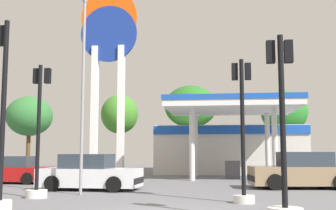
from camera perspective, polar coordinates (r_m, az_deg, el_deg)
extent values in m
cube|color=beige|center=(32.71, 8.38, -6.11)|extent=(10.94, 5.94, 3.54)
cube|color=#194CB2|center=(29.73, 8.48, -3.35)|extent=(10.94, 0.12, 0.60)
cube|color=white|center=(26.30, 8.65, -0.43)|extent=(7.84, 6.56, 0.35)
cube|color=#194CB2|center=(26.34, 8.63, 0.28)|extent=(7.94, 6.66, 0.30)
cylinder|color=silver|center=(24.40, 3.31, -5.36)|extent=(0.32, 0.32, 4.18)
cylinder|color=silver|center=(24.56, 14.38, -5.18)|extent=(0.32, 0.32, 4.18)
cylinder|color=silver|center=(28.00, 3.77, -5.48)|extent=(0.32, 0.32, 4.18)
cylinder|color=silver|center=(28.14, 13.43, -5.33)|extent=(0.32, 0.32, 4.18)
cube|color=#4C4C51|center=(26.19, 8.79, -8.73)|extent=(0.90, 0.60, 1.10)
cube|color=white|center=(28.50, -10.01, -0.76)|extent=(0.40, 0.56, 8.81)
cube|color=white|center=(28.03, -6.44, -0.72)|extent=(0.40, 0.56, 8.81)
cylinder|color=navy|center=(29.24, -8.07, 9.61)|extent=(3.89, 0.22, 3.89)
cylinder|color=#EA4C0C|center=(29.60, -8.03, 11.77)|extent=(3.89, 0.22, 3.89)
cube|color=white|center=(29.46, -8.02, 10.67)|extent=(3.58, 0.08, 0.70)
cylinder|color=black|center=(18.95, 14.41, -10.15)|extent=(0.72, 0.31, 0.70)
cylinder|color=black|center=(20.78, 13.19, -9.83)|extent=(0.72, 0.31, 0.70)
cylinder|color=black|center=(21.56, 20.69, -9.46)|extent=(0.72, 0.31, 0.70)
cube|color=#8C7556|center=(20.21, 17.74, -9.15)|extent=(4.76, 2.39, 0.83)
cube|color=#2D3842|center=(20.23, 18.11, -7.09)|extent=(2.35, 1.92, 0.70)
cube|color=black|center=(19.69, 11.38, -9.76)|extent=(0.32, 1.83, 0.26)
cylinder|color=black|center=(22.58, -18.63, -9.50)|extent=(0.61, 0.22, 0.60)
cylinder|color=black|center=(24.05, -16.90, -9.35)|extent=(0.61, 0.22, 0.60)
cube|color=#A51111|center=(23.85, -20.42, -8.78)|extent=(3.98, 1.71, 0.72)
cube|color=#2D3842|center=(23.76, -20.06, -7.30)|extent=(1.91, 1.50, 0.60)
cylinder|color=black|center=(19.23, -5.81, -10.32)|extent=(0.67, 0.26, 0.66)
cylinder|color=black|center=(17.53, -7.39, -10.68)|extent=(0.67, 0.26, 0.66)
cylinder|color=black|center=(20.11, -13.32, -10.00)|extent=(0.67, 0.26, 0.66)
cylinder|color=black|center=(18.49, -15.51, -10.28)|extent=(0.67, 0.26, 0.66)
cube|color=silver|center=(18.78, -10.55, -9.68)|extent=(4.42, 2.03, 0.78)
cube|color=#2D3842|center=(18.81, -10.95, -7.59)|extent=(2.14, 1.71, 0.66)
cube|color=black|center=(18.17, -4.15, -10.24)|extent=(0.21, 1.73, 0.25)
cylinder|color=black|center=(12.35, -21.55, -0.43)|extent=(0.14, 0.14, 4.97)
cube|color=black|center=(12.96, -21.69, 8.76)|extent=(0.21, 0.20, 0.57)
sphere|color=red|center=(13.11, -21.40, 9.39)|extent=(0.15, 0.15, 0.15)
sphere|color=#D89E0C|center=(13.07, -21.43, 8.63)|extent=(0.15, 0.15, 0.15)
sphere|color=green|center=(13.02, -21.46, 7.86)|extent=(0.15, 0.15, 0.15)
cylinder|color=black|center=(10.55, 15.35, -1.91)|extent=(0.14, 0.14, 4.21)
cube|color=black|center=(10.94, 13.81, 7.03)|extent=(0.21, 0.20, 0.57)
sphere|color=red|center=(11.10, 13.71, 7.79)|extent=(0.15, 0.15, 0.15)
sphere|color=#D89E0C|center=(11.05, 13.74, 6.88)|extent=(0.15, 0.15, 0.15)
sphere|color=green|center=(11.01, 13.76, 5.97)|extent=(0.15, 0.15, 0.15)
cube|color=black|center=(11.00, 16.11, 7.02)|extent=(0.21, 0.20, 0.57)
sphere|color=red|center=(11.16, 15.98, 7.77)|extent=(0.15, 0.15, 0.15)
sphere|color=#D89E0C|center=(11.12, 16.01, 6.87)|extent=(0.15, 0.15, 0.15)
sphere|color=green|center=(11.08, 16.03, 5.97)|extent=(0.15, 0.15, 0.15)
cylinder|color=silver|center=(14.10, 10.33, -12.53)|extent=(0.69, 0.69, 0.26)
cylinder|color=black|center=(14.04, 10.14, -2.85)|extent=(0.14, 0.14, 4.49)
cube|color=black|center=(14.41, 9.08, 4.50)|extent=(0.21, 0.20, 0.57)
sphere|color=red|center=(14.57, 9.05, 5.11)|extent=(0.15, 0.15, 0.15)
sphere|color=#D89E0C|center=(14.54, 9.07, 4.41)|extent=(0.15, 0.15, 0.15)
sphere|color=green|center=(14.50, 9.08, 3.71)|extent=(0.15, 0.15, 0.15)
cube|color=black|center=(14.44, 10.83, 4.52)|extent=(0.21, 0.20, 0.57)
sphere|color=red|center=(14.59, 10.79, 5.12)|extent=(0.15, 0.15, 0.15)
sphere|color=#D89E0C|center=(14.56, 10.80, 4.43)|extent=(0.15, 0.15, 0.15)
sphere|color=green|center=(14.53, 10.82, 3.73)|extent=(0.15, 0.15, 0.15)
cylinder|color=silver|center=(16.13, -17.54, -11.49)|extent=(0.78, 0.78, 0.29)
cylinder|color=black|center=(16.08, -17.25, -2.81)|extent=(0.14, 0.14, 4.59)
cube|color=black|center=(16.54, -17.50, 3.78)|extent=(0.21, 0.20, 0.57)
sphere|color=red|center=(16.68, -17.31, 4.32)|extent=(0.15, 0.15, 0.15)
sphere|color=#D89E0C|center=(16.65, -17.33, 3.71)|extent=(0.15, 0.15, 0.15)
sphere|color=green|center=(16.62, -17.35, 3.10)|extent=(0.15, 0.15, 0.15)
cube|color=black|center=(16.36, -16.09, 3.84)|extent=(0.21, 0.20, 0.57)
sphere|color=red|center=(16.51, -15.91, 4.38)|extent=(0.15, 0.15, 0.15)
sphere|color=#D89E0C|center=(16.47, -15.93, 3.77)|extent=(0.15, 0.15, 0.15)
sphere|color=green|center=(16.44, -15.95, 3.15)|extent=(0.15, 0.15, 0.15)
cylinder|color=brown|center=(41.04, -18.55, -6.02)|extent=(0.37, 0.37, 3.36)
ellipsoid|color=#317034|center=(41.17, -18.39, -1.45)|extent=(4.26, 4.26, 3.71)
cylinder|color=brown|center=(39.73, -6.69, -5.92)|extent=(0.31, 0.31, 3.88)
ellipsoid|color=#3D7F27|center=(39.89, -6.63, -1.24)|extent=(3.51, 3.51, 3.70)
cylinder|color=brown|center=(37.28, 3.16, -5.90)|extent=(0.37, 0.37, 3.93)
ellipsoid|color=#2A6D24|center=(37.50, 3.13, -0.20)|extent=(4.68, 4.68, 3.77)
cylinder|color=brown|center=(37.99, 15.71, -5.93)|extent=(0.31, 0.31, 3.60)
ellipsoid|color=#267529|center=(38.15, 15.57, -0.94)|extent=(4.05, 4.05, 3.71)
cylinder|color=gray|center=(16.95, -11.56, 1.42)|extent=(0.12, 0.12, 7.85)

